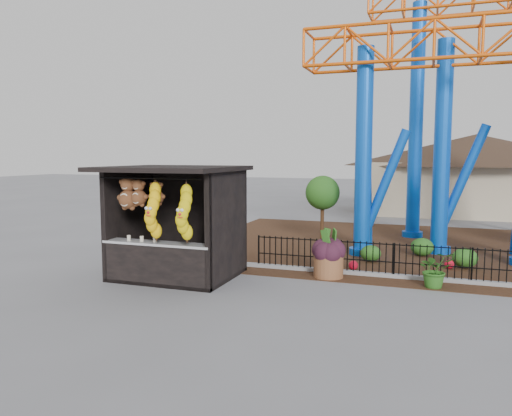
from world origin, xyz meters
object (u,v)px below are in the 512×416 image
(potted_plant, at_px, (435,269))
(prize_booth, at_px, (172,224))
(roller_coaster, at_px, (479,68))
(terracotta_planter, at_px, (328,266))

(potted_plant, bearing_deg, prize_booth, 170.99)
(roller_coaster, distance_m, terracotta_planter, 9.33)
(prize_booth, height_order, terracotta_planter, prize_booth)
(terracotta_planter, bearing_deg, roller_coaster, 54.83)
(prize_booth, relative_size, terracotta_planter, 4.22)
(potted_plant, bearing_deg, roller_coaster, 57.46)
(roller_coaster, distance_m, potted_plant, 8.48)
(roller_coaster, relative_size, terracotta_planter, 13.27)
(prize_booth, bearing_deg, terracotta_planter, 21.21)
(roller_coaster, xyz_separation_m, terracotta_planter, (-4.06, -5.76, -6.11))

